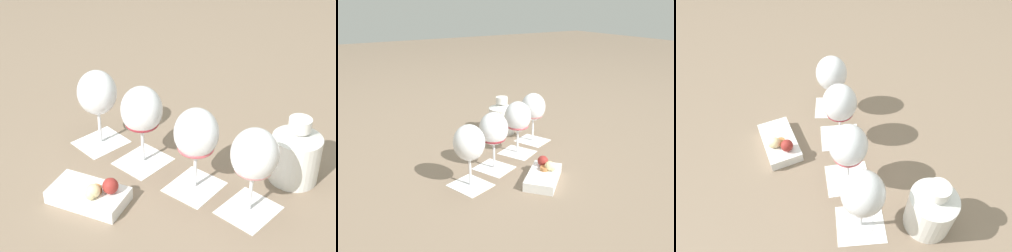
# 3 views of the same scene
# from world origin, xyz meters

# --- Properties ---
(ground_plane) EXTENTS (8.00, 8.00, 0.00)m
(ground_plane) POSITION_xyz_m (0.00, 0.00, 0.00)
(ground_plane) COLOR #7F6B56
(tasting_card_0) EXTENTS (0.14, 0.15, 0.00)m
(tasting_card_0) POSITION_xyz_m (-0.18, -0.10, 0.00)
(tasting_card_0) COLOR white
(tasting_card_0) RESTS_ON ground_plane
(tasting_card_1) EXTENTS (0.14, 0.15, 0.00)m
(tasting_card_1) POSITION_xyz_m (-0.07, -0.03, 0.00)
(tasting_card_1) COLOR white
(tasting_card_1) RESTS_ON ground_plane
(tasting_card_2) EXTENTS (0.14, 0.15, 0.00)m
(tasting_card_2) POSITION_xyz_m (0.07, 0.04, 0.00)
(tasting_card_2) COLOR white
(tasting_card_2) RESTS_ON ground_plane
(tasting_card_3) EXTENTS (0.13, 0.14, 0.00)m
(tasting_card_3) POSITION_xyz_m (0.19, 0.10, 0.00)
(tasting_card_3) COLOR white
(tasting_card_3) RESTS_ON ground_plane
(wine_glass_0) EXTENTS (0.10, 0.10, 0.20)m
(wine_glass_0) POSITION_xyz_m (-0.18, -0.10, 0.13)
(wine_glass_0) COLOR white
(wine_glass_0) RESTS_ON tasting_card_0
(wine_glass_1) EXTENTS (0.10, 0.10, 0.20)m
(wine_glass_1) POSITION_xyz_m (-0.07, -0.03, 0.14)
(wine_glass_1) COLOR white
(wine_glass_1) RESTS_ON tasting_card_1
(wine_glass_2) EXTENTS (0.10, 0.10, 0.20)m
(wine_glass_2) POSITION_xyz_m (0.07, 0.04, 0.13)
(wine_glass_2) COLOR white
(wine_glass_2) RESTS_ON tasting_card_2
(wine_glass_3) EXTENTS (0.10, 0.10, 0.20)m
(wine_glass_3) POSITION_xyz_m (0.19, 0.10, 0.13)
(wine_glass_3) COLOR white
(wine_glass_3) RESTS_ON tasting_card_3
(ceramic_vase) EXTENTS (0.11, 0.11, 0.16)m
(ceramic_vase) POSITION_xyz_m (-0.13, -0.25, 0.07)
(ceramic_vase) COLOR white
(ceramic_vase) RESTS_ON ground_plane
(snack_dish) EXTENTS (0.18, 0.18, 0.06)m
(snack_dish) POSITION_xyz_m (-0.02, 0.19, 0.02)
(snack_dish) COLOR white
(snack_dish) RESTS_ON ground_plane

